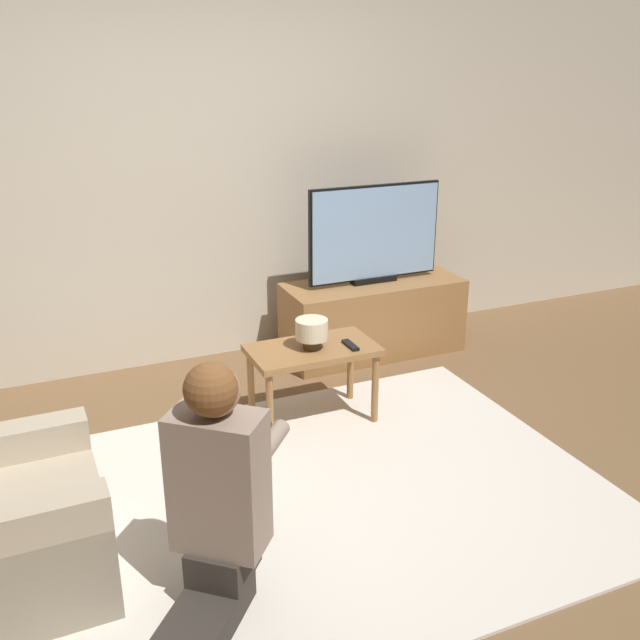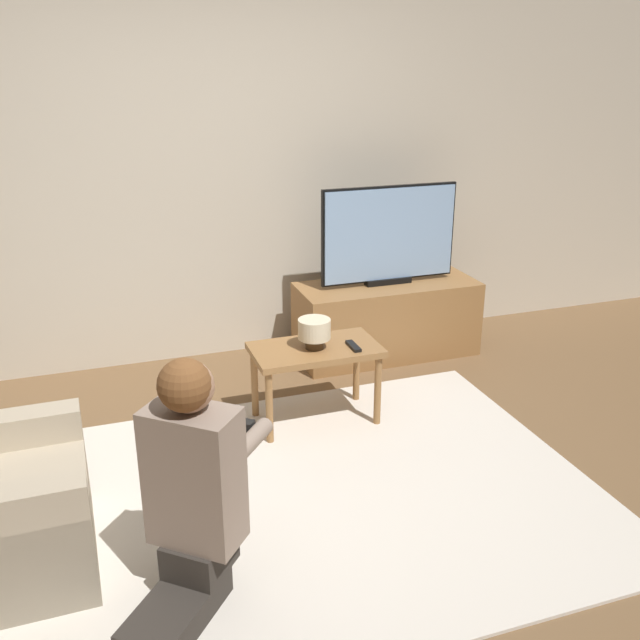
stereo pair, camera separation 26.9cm
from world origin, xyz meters
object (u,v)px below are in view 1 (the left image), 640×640
at_px(table_lamp, 312,331).
at_px(person_kneeling, 217,492).
at_px(coffee_table, 313,358).
at_px(tv, 375,234).

bearing_deg(table_lamp, person_kneeling, -126.52).
distance_m(coffee_table, table_lamp, 0.17).
relative_size(person_kneeling, table_lamp, 5.57).
relative_size(coffee_table, person_kneeling, 0.71).
bearing_deg(tv, person_kneeling, -130.22).
relative_size(tv, coffee_table, 1.34).
bearing_deg(person_kneeling, tv, -89.95).
height_order(coffee_table, table_lamp, table_lamp).
relative_size(coffee_table, table_lamp, 3.95).
distance_m(tv, coffee_table, 1.20).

